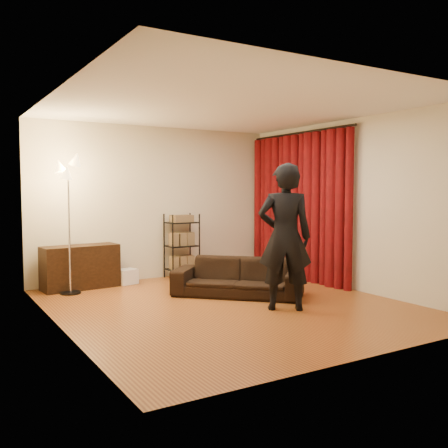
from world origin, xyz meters
TOP-DOWN VIEW (x-y plane):
  - floor at (0.00, 0.00)m, footprint 5.00×5.00m
  - ceiling at (0.00, 0.00)m, footprint 5.00×5.00m
  - wall_back at (0.00, 2.50)m, footprint 5.00×0.00m
  - wall_front at (0.00, -2.50)m, footprint 5.00×0.00m
  - wall_left at (-2.25, 0.00)m, footprint 0.00×5.00m
  - wall_right at (2.25, 0.00)m, footprint 0.00×5.00m
  - curtain_rod at (2.15, 1.12)m, footprint 0.04×2.65m
  - curtain at (2.13, 1.12)m, footprint 0.22×2.65m
  - sofa at (0.45, 0.46)m, footprint 1.89×1.87m
  - person at (0.51, -0.58)m, footprint 0.84×0.77m
  - media_cabinet at (-1.44, 2.23)m, footprint 1.23×0.56m
  - storage_boxes at (-0.67, 2.19)m, footprint 0.37×0.33m
  - wire_shelf at (0.39, 2.26)m, footprint 0.63×0.55m
  - floor_lamp at (-1.68, 1.89)m, footprint 0.43×0.43m

SIDE VIEW (x-z plane):
  - floor at x=0.00m, z-range 0.00..0.00m
  - storage_boxes at x=-0.67m, z-range 0.00..0.26m
  - sofa at x=0.45m, z-range 0.00..0.56m
  - media_cabinet at x=-1.44m, z-range 0.00..0.70m
  - wire_shelf at x=0.39m, z-range 0.00..1.15m
  - person at x=0.51m, z-range 0.00..1.93m
  - floor_lamp at x=-1.68m, z-range 0.00..2.04m
  - curtain at x=2.13m, z-range 0.00..2.55m
  - wall_back at x=0.00m, z-range -1.15..3.85m
  - wall_front at x=0.00m, z-range -1.15..3.85m
  - wall_left at x=-2.25m, z-range -1.15..3.85m
  - wall_right at x=2.25m, z-range -1.15..3.85m
  - curtain_rod at x=2.15m, z-range 2.56..2.60m
  - ceiling at x=0.00m, z-range 2.70..2.70m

